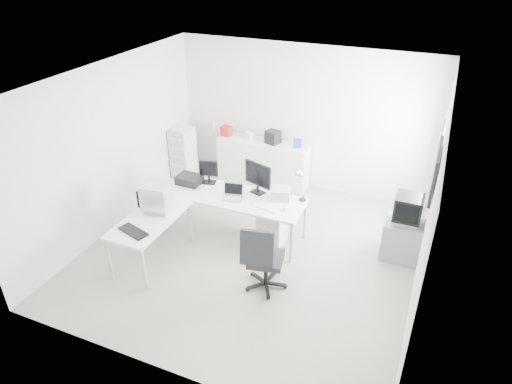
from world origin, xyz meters
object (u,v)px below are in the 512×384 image
at_px(main_desk, 233,215).
at_px(lcd_monitor_large, 258,178).
at_px(lcd_monitor_small, 209,172).
at_px(filing_cabinet, 183,154).
at_px(laser_printer, 280,193).
at_px(drawer_pedestal, 273,226).
at_px(laptop, 232,193).
at_px(crt_tv, 408,210).
at_px(side_desk, 152,239).
at_px(inkjet_printer, 189,179).
at_px(crt_monitor, 157,197).
at_px(tv_cabinet, 402,240).
at_px(sideboard, 263,163).
at_px(office_chair, 266,256).

height_order(main_desk, lcd_monitor_large, lcd_monitor_large).
bearing_deg(lcd_monitor_small, filing_cabinet, 122.36).
distance_m(main_desk, laser_printer, 0.91).
distance_m(drawer_pedestal, lcd_monitor_large, 0.83).
distance_m(laptop, crt_tv, 2.71).
relative_size(side_desk, crt_tv, 2.80).
distance_m(main_desk, inkjet_printer, 0.97).
bearing_deg(crt_monitor, tv_cabinet, 10.06).
height_order(crt_tv, sideboard, crt_tv).
height_order(lcd_monitor_large, office_chair, lcd_monitor_large).
bearing_deg(laptop, crt_monitor, -151.87).
height_order(drawer_pedestal, sideboard, sideboard).
height_order(tv_cabinet, filing_cabinet, filing_cabinet).
xyz_separation_m(inkjet_printer, lcd_monitor_small, (0.30, 0.15, 0.12)).
height_order(drawer_pedestal, lcd_monitor_large, lcd_monitor_large).
bearing_deg(office_chair, main_desk, 123.23).
distance_m(side_desk, crt_monitor, 0.66).
bearing_deg(sideboard, inkjet_printer, -109.42).
height_order(inkjet_printer, crt_tv, crt_tv).
xyz_separation_m(side_desk, filing_cabinet, (-0.95, 2.55, 0.18)).
bearing_deg(filing_cabinet, crt_tv, -12.65).
xyz_separation_m(laser_printer, tv_cabinet, (1.95, 0.22, -0.52)).
distance_m(main_desk, tv_cabinet, 2.74).
bearing_deg(laptop, inkjet_printer, 155.80).
distance_m(drawer_pedestal, crt_tv, 2.12).
height_order(office_chair, tv_cabinet, office_chair).
distance_m(main_desk, lcd_monitor_large, 0.78).
bearing_deg(filing_cabinet, crt_monitor, -67.66).
bearing_deg(crt_tv, main_desk, -170.76).
bearing_deg(main_desk, laptop, -63.43).
height_order(laser_printer, office_chair, office_chair).
distance_m(laptop, office_chair, 1.37).
distance_m(office_chair, sideboard, 3.16).
height_order(main_desk, sideboard, sideboard).
bearing_deg(lcd_monitor_large, crt_tv, 23.47).
height_order(crt_monitor, filing_cabinet, crt_monitor).
distance_m(inkjet_printer, filing_cabinet, 1.67).
distance_m(tv_cabinet, filing_cabinet, 4.62).
xyz_separation_m(side_desk, office_chair, (1.85, 0.08, 0.16)).
bearing_deg(crt_monitor, side_desk, -99.88).
bearing_deg(side_desk, sideboard, 78.08).
bearing_deg(sideboard, tv_cabinet, -26.41).
bearing_deg(laser_printer, crt_tv, -8.95).
xyz_separation_m(office_chair, sideboard, (-1.22, 2.91, -0.08)).
height_order(inkjet_printer, crt_monitor, crt_monitor).
xyz_separation_m(drawer_pedestal, sideboard, (-0.92, 1.84, 0.16)).
bearing_deg(crt_tv, crt_monitor, -160.06).
height_order(laptop, crt_tv, crt_tv).
relative_size(lcd_monitor_large, office_chair, 0.50).
height_order(tv_cabinet, crt_tv, crt_tv).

